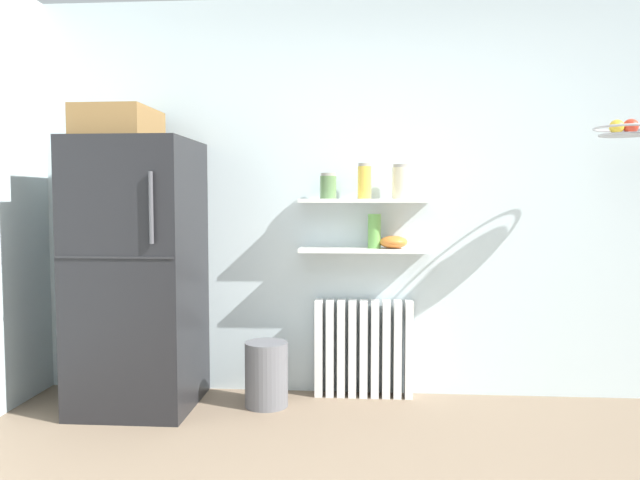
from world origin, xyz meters
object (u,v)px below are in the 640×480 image
(refrigerator, at_px, (137,267))
(trash_bin, at_px, (266,374))
(storage_jar_2, at_px, (401,182))
(hanging_fruit_basket, at_px, (624,129))
(storage_jar_0, at_px, (328,186))
(vase, at_px, (374,231))
(shelf_bowl, at_px, (393,242))
(storage_jar_1, at_px, (364,181))
(radiator, at_px, (364,348))

(refrigerator, xyz_separation_m, trash_bin, (0.80, 0.04, -0.67))
(storage_jar_2, bearing_deg, hanging_fruit_basket, -11.46)
(storage_jar_0, height_order, vase, storage_jar_0)
(shelf_bowl, xyz_separation_m, hanging_fruit_basket, (1.31, -0.26, 0.68))
(storage_jar_1, xyz_separation_m, hanging_fruit_basket, (1.49, -0.26, 0.29))
(refrigerator, distance_m, shelf_bowl, 1.62)
(storage_jar_0, distance_m, hanging_fruit_basket, 1.77)
(storage_jar_2, bearing_deg, storage_jar_1, -180.00)
(hanging_fruit_basket, bearing_deg, refrigerator, 179.87)
(hanging_fruit_basket, bearing_deg, vase, 169.85)
(refrigerator, bearing_deg, storage_jar_1, 10.07)
(trash_bin, bearing_deg, radiator, 21.40)
(refrigerator, bearing_deg, trash_bin, 3.00)
(refrigerator, height_order, storage_jar_2, refrigerator)
(vase, height_order, trash_bin, vase)
(storage_jar_0, distance_m, shelf_bowl, 0.55)
(refrigerator, height_order, shelf_bowl, refrigerator)
(vase, xyz_separation_m, hanging_fruit_basket, (1.43, -0.26, 0.61))
(storage_jar_2, relative_size, hanging_fruit_basket, 0.65)
(vase, bearing_deg, refrigerator, -170.37)
(radiator, bearing_deg, hanging_fruit_basket, -10.83)
(storage_jar_0, xyz_separation_m, vase, (0.30, 0.00, -0.29))
(storage_jar_2, relative_size, trash_bin, 0.54)
(storage_jar_0, height_order, shelf_bowl, storage_jar_0)
(vase, relative_size, shelf_bowl, 1.22)
(shelf_bowl, relative_size, hanging_fruit_basket, 0.53)
(storage_jar_1, height_order, hanging_fruit_basket, hanging_fruit_basket)
(vase, bearing_deg, storage_jar_0, 180.00)
(storage_jar_1, bearing_deg, refrigerator, -169.93)
(storage_jar_2, distance_m, vase, 0.36)
(vase, relative_size, trash_bin, 0.54)
(vase, bearing_deg, storage_jar_1, -180.00)
(storage_jar_0, height_order, hanging_fruit_basket, hanging_fruit_basket)
(shelf_bowl, height_order, hanging_fruit_basket, hanging_fruit_basket)
(refrigerator, relative_size, storage_jar_1, 8.18)
(radiator, xyz_separation_m, trash_bin, (-0.61, -0.24, -0.12))
(vase, bearing_deg, hanging_fruit_basket, -10.15)
(storage_jar_1, relative_size, storage_jar_2, 1.04)
(storage_jar_1, distance_m, shelf_bowl, 0.43)
(storage_jar_1, distance_m, vase, 0.33)
(radiator, height_order, vase, vase)
(trash_bin, xyz_separation_m, hanging_fruit_basket, (2.10, -0.05, 1.50))
(storage_jar_1, distance_m, hanging_fruit_basket, 1.54)
(refrigerator, distance_m, radiator, 1.54)
(storage_jar_1, relative_size, vase, 1.03)
(storage_jar_0, xyz_separation_m, trash_bin, (-0.37, -0.21, -1.18))
(refrigerator, relative_size, shelf_bowl, 10.28)
(refrigerator, relative_size, storage_jar_2, 8.47)
(storage_jar_0, bearing_deg, shelf_bowl, 0.00)
(shelf_bowl, bearing_deg, storage_jar_0, 180.00)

